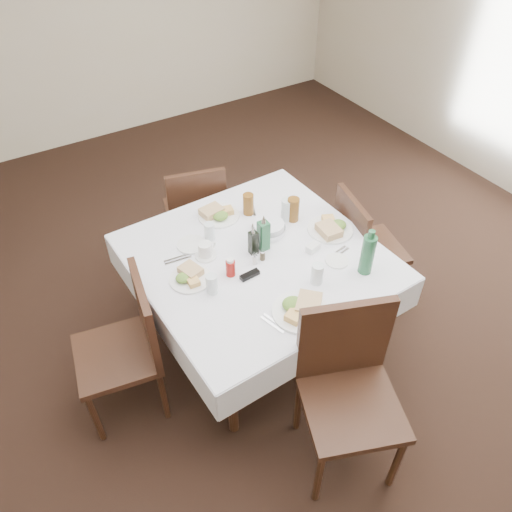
{
  "coord_description": "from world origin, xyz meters",
  "views": [
    {
      "loc": [
        -1.17,
        -1.75,
        2.76
      ],
      "look_at": [
        -0.03,
        0.1,
        0.8
      ],
      "focal_mm": 35.0,
      "sensor_mm": 36.0,
      "label": 1
    }
  ],
  "objects_px": {
    "dining_table": "(257,265)",
    "green_bottle": "(368,254)",
    "water_e": "(287,209)",
    "ketchup_bottle": "(230,267)",
    "oil_cruet_dark": "(253,242)",
    "water_w": "(212,284)",
    "chair_north": "(196,209)",
    "chair_east": "(361,243)",
    "chair_west": "(130,341)",
    "oil_cruet_green": "(263,234)",
    "coffee_mug": "(206,250)",
    "water_n": "(210,231)",
    "bread_basket": "(269,228)",
    "water_s": "(317,274)",
    "chair_south": "(347,380)"
  },
  "relations": [
    {
      "from": "dining_table",
      "to": "oil_cruet_green",
      "type": "height_order",
      "value": "oil_cruet_green"
    },
    {
      "from": "green_bottle",
      "to": "bread_basket",
      "type": "bearing_deg",
      "value": 115.38
    },
    {
      "from": "water_e",
      "to": "bread_basket",
      "type": "xyz_separation_m",
      "value": [
        -0.18,
        -0.05,
        -0.04
      ]
    },
    {
      "from": "water_s",
      "to": "coffee_mug",
      "type": "bearing_deg",
      "value": 129.26
    },
    {
      "from": "chair_west",
      "to": "bread_basket",
      "type": "bearing_deg",
      "value": 9.86
    },
    {
      "from": "green_bottle",
      "to": "dining_table",
      "type": "bearing_deg",
      "value": 135.94
    },
    {
      "from": "water_n",
      "to": "oil_cruet_dark",
      "type": "height_order",
      "value": "oil_cruet_dark"
    },
    {
      "from": "coffee_mug",
      "to": "water_n",
      "type": "bearing_deg",
      "value": 53.58
    },
    {
      "from": "chair_north",
      "to": "oil_cruet_green",
      "type": "distance_m",
      "value": 0.95
    },
    {
      "from": "chair_east",
      "to": "green_bottle",
      "type": "bearing_deg",
      "value": -132.45
    },
    {
      "from": "chair_south",
      "to": "oil_cruet_green",
      "type": "relative_size",
      "value": 4.08
    },
    {
      "from": "oil_cruet_green",
      "to": "coffee_mug",
      "type": "xyz_separation_m",
      "value": [
        -0.33,
        0.12,
        -0.06
      ]
    },
    {
      "from": "chair_north",
      "to": "water_w",
      "type": "relative_size",
      "value": 7.54
    },
    {
      "from": "chair_south",
      "to": "water_s",
      "type": "bearing_deg",
      "value": 71.45
    },
    {
      "from": "dining_table",
      "to": "green_bottle",
      "type": "relative_size",
      "value": 4.84
    },
    {
      "from": "chair_east",
      "to": "water_s",
      "type": "height_order",
      "value": "chair_east"
    },
    {
      "from": "water_w",
      "to": "ketchup_bottle",
      "type": "relative_size",
      "value": 1.0
    },
    {
      "from": "water_e",
      "to": "oil_cruet_green",
      "type": "relative_size",
      "value": 0.59
    },
    {
      "from": "water_n",
      "to": "water_e",
      "type": "distance_m",
      "value": 0.53
    },
    {
      "from": "chair_east",
      "to": "water_n",
      "type": "distance_m",
      "value": 1.09
    },
    {
      "from": "water_n",
      "to": "oil_cruet_dark",
      "type": "xyz_separation_m",
      "value": [
        0.16,
        -0.26,
        0.03
      ]
    },
    {
      "from": "oil_cruet_dark",
      "to": "water_w",
      "type": "bearing_deg",
      "value": -156.74
    },
    {
      "from": "oil_cruet_green",
      "to": "chair_north",
      "type": "bearing_deg",
      "value": 92.49
    },
    {
      "from": "chair_south",
      "to": "chair_east",
      "type": "relative_size",
      "value": 1.14
    },
    {
      "from": "dining_table",
      "to": "chair_north",
      "type": "relative_size",
      "value": 1.6
    },
    {
      "from": "chair_north",
      "to": "oil_cruet_green",
      "type": "xyz_separation_m",
      "value": [
        0.04,
        -0.88,
        0.36
      ]
    },
    {
      "from": "water_e",
      "to": "green_bottle",
      "type": "distance_m",
      "value": 0.65
    },
    {
      "from": "chair_north",
      "to": "bread_basket",
      "type": "height_order",
      "value": "chair_north"
    },
    {
      "from": "chair_north",
      "to": "water_w",
      "type": "bearing_deg",
      "value": -110.96
    },
    {
      "from": "water_e",
      "to": "ketchup_bottle",
      "type": "xyz_separation_m",
      "value": [
        -0.57,
        -0.26,
        -0.02
      ]
    },
    {
      "from": "chair_south",
      "to": "water_s",
      "type": "relative_size",
      "value": 7.95
    },
    {
      "from": "dining_table",
      "to": "water_n",
      "type": "height_order",
      "value": "water_n"
    },
    {
      "from": "water_n",
      "to": "bread_basket",
      "type": "xyz_separation_m",
      "value": [
        0.35,
        -0.14,
        -0.02
      ]
    },
    {
      "from": "oil_cruet_green",
      "to": "dining_table",
      "type": "bearing_deg",
      "value": -151.33
    },
    {
      "from": "coffee_mug",
      "to": "oil_cruet_dark",
      "type": "bearing_deg",
      "value": -26.27
    },
    {
      "from": "chair_east",
      "to": "water_w",
      "type": "bearing_deg",
      "value": -176.01
    },
    {
      "from": "bread_basket",
      "to": "oil_cruet_green",
      "type": "bearing_deg",
      "value": -134.65
    },
    {
      "from": "oil_cruet_green",
      "to": "green_bottle",
      "type": "distance_m",
      "value": 0.62
    },
    {
      "from": "dining_table",
      "to": "water_w",
      "type": "bearing_deg",
      "value": -161.35
    },
    {
      "from": "chair_west",
      "to": "water_w",
      "type": "bearing_deg",
      "value": -10.97
    },
    {
      "from": "dining_table",
      "to": "bread_basket",
      "type": "height_order",
      "value": "bread_basket"
    },
    {
      "from": "oil_cruet_dark",
      "to": "green_bottle",
      "type": "relative_size",
      "value": 0.67
    },
    {
      "from": "oil_cruet_dark",
      "to": "oil_cruet_green",
      "type": "relative_size",
      "value": 0.8
    },
    {
      "from": "water_e",
      "to": "oil_cruet_green",
      "type": "distance_m",
      "value": 0.33
    },
    {
      "from": "dining_table",
      "to": "water_n",
      "type": "distance_m",
      "value": 0.36
    },
    {
      "from": "dining_table",
      "to": "bread_basket",
      "type": "xyz_separation_m",
      "value": [
        0.18,
        0.15,
        0.11
      ]
    },
    {
      "from": "water_e",
      "to": "oil_cruet_green",
      "type": "height_order",
      "value": "oil_cruet_green"
    },
    {
      "from": "chair_east",
      "to": "chair_west",
      "type": "distance_m",
      "value": 1.68
    },
    {
      "from": "chair_north",
      "to": "water_e",
      "type": "distance_m",
      "value": 0.85
    },
    {
      "from": "chair_north",
      "to": "green_bottle",
      "type": "bearing_deg",
      "value": -72.46
    }
  ]
}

